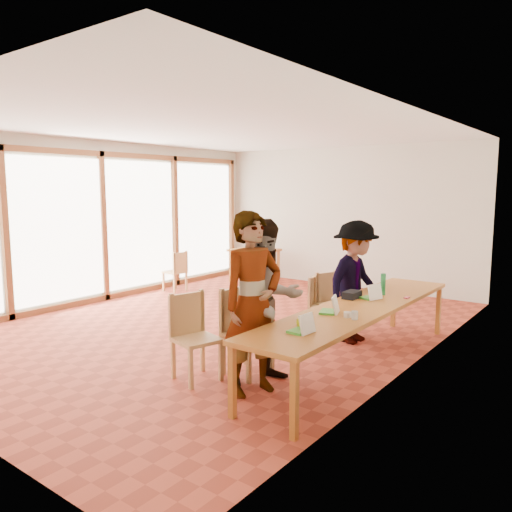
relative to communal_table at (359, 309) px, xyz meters
The scene contains 24 objects.
ground 2.63m from the communal_table, behind, with size 8.00×8.00×0.00m, color #AD4029.
wall_back 5.14m from the communal_table, 119.49° to the left, with size 6.00×0.10×3.00m, color beige.
wall_right 1.03m from the communal_table, 40.06° to the left, with size 0.10×8.00×3.00m, color beige.
window_wall 5.53m from the communal_table, behind, with size 0.10×8.00×3.00m, color white.
ceiling 3.43m from the communal_table, behind, with size 6.00×8.00×0.04m, color white.
communal_table is the anchor object (origin of this frame).
side_table 5.63m from the communal_table, 139.94° to the left, with size 0.90×0.90×0.75m.
chair_near 1.97m from the communal_table, 133.59° to the right, with size 0.55×0.55×0.51m.
chair_mid 1.41m from the communal_table, 136.18° to the right, with size 0.50×0.50×0.53m.
chair_far 1.45m from the communal_table, 139.29° to the left, with size 0.48×0.48×0.45m.
chair_empty 1.49m from the communal_table, 131.95° to the left, with size 0.53×0.53×0.47m.
chair_spare 5.23m from the communal_table, 159.93° to the left, with size 0.40×0.40×0.44m.
person_near 1.47m from the communal_table, 112.59° to the right, with size 0.69×0.45×1.90m, color gray.
person_mid 1.20m from the communal_table, 121.04° to the right, with size 0.88×0.68×1.80m, color gray.
person_far 1.01m from the communal_table, 118.76° to the left, with size 1.09×0.63×1.69m, color gray.
laptop_near 1.36m from the communal_table, 87.42° to the right, with size 0.21×0.24×0.19m.
laptop_mid 0.53m from the communal_table, 100.06° to the right, with size 0.26×0.28×0.20m.
laptop_far 0.43m from the communal_table, 93.20° to the left, with size 0.26×0.28×0.19m.
yellow_mug 1.21m from the communal_table, 92.21° to the right, with size 0.11×0.11×0.09m, color yellow.
green_bottle 0.76m from the communal_table, 91.75° to the left, with size 0.07×0.07×0.28m, color #207A3D.
clear_glass 0.66m from the communal_table, 68.93° to the right, with size 0.07×0.07×0.09m, color silver.
condiment_cup 0.60m from the communal_table, 76.91° to the right, with size 0.08×0.08×0.06m, color white.
pink_phone 0.79m from the communal_table, 67.49° to the left, with size 0.05×0.10×0.01m, color #E84A6D.
black_pouch 0.41m from the communal_table, 129.05° to the left, with size 0.16×0.26×0.09m, color black.
Camera 1 is at (4.99, -5.74, 2.13)m, focal length 35.00 mm.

